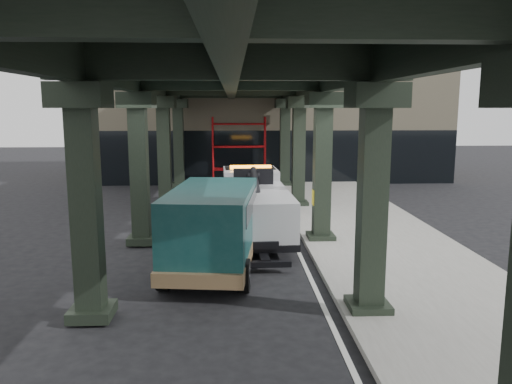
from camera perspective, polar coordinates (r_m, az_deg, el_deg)
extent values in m
plane|color=black|center=(14.98, -1.20, -7.91)|extent=(90.00, 90.00, 0.00)
cube|color=gray|center=(17.56, 13.53, -5.30)|extent=(5.00, 40.00, 0.15)
cube|color=silver|center=(17.02, 4.38, -5.77)|extent=(0.12, 38.00, 0.01)
cube|color=black|center=(10.88, 13.12, -1.27)|extent=(0.55, 0.55, 5.00)
cube|color=black|center=(10.70, 13.59, 10.65)|extent=(1.10, 1.10, 0.50)
cube|color=black|center=(11.54, 12.68, -12.66)|extent=(0.90, 0.90, 0.24)
cube|color=black|center=(16.67, 7.57, 2.60)|extent=(0.55, 0.55, 5.00)
cube|color=black|center=(16.55, 7.74, 10.35)|extent=(1.10, 1.10, 0.50)
cube|color=black|center=(17.10, 7.40, -5.14)|extent=(0.90, 0.90, 0.24)
cube|color=black|center=(22.57, 4.88, 4.46)|extent=(0.55, 0.55, 5.00)
cube|color=black|center=(22.48, 4.97, 10.18)|extent=(1.10, 1.10, 0.50)
cube|color=black|center=(22.89, 4.80, -1.34)|extent=(0.90, 0.90, 0.24)
cube|color=black|center=(28.51, 3.31, 5.54)|extent=(0.55, 0.55, 5.00)
cube|color=black|center=(28.44, 3.35, 10.06)|extent=(1.10, 1.10, 0.50)
cube|color=black|center=(28.76, 3.27, 0.92)|extent=(0.90, 0.90, 0.24)
cube|color=black|center=(10.91, -18.85, -1.51)|extent=(0.55, 0.55, 5.00)
cube|color=black|center=(10.73, -19.50, 10.37)|extent=(1.10, 1.10, 0.50)
cube|color=black|center=(11.56, -18.21, -12.87)|extent=(0.90, 0.90, 0.24)
cube|color=black|center=(16.69, -13.18, 2.44)|extent=(0.55, 0.55, 5.00)
cube|color=black|center=(16.57, -13.48, 10.18)|extent=(1.10, 1.10, 0.50)
cube|color=black|center=(17.12, -12.88, -5.29)|extent=(0.90, 0.90, 0.24)
cube|color=black|center=(22.58, -10.43, 4.34)|extent=(0.55, 0.55, 5.00)
cube|color=black|center=(22.49, -10.61, 10.05)|extent=(1.10, 1.10, 0.50)
cube|color=black|center=(22.90, -10.26, -1.45)|extent=(0.90, 0.90, 0.24)
cube|color=black|center=(28.52, -8.82, 5.44)|extent=(0.55, 0.55, 5.00)
cube|color=black|center=(28.45, -8.94, 9.96)|extent=(1.10, 1.10, 0.50)
cube|color=black|center=(28.77, -8.71, 0.83)|extent=(0.90, 0.90, 0.24)
cube|color=black|center=(16.58, 7.81, 13.12)|extent=(0.35, 32.00, 1.10)
cube|color=black|center=(16.60, -13.59, 12.94)|extent=(0.35, 32.00, 1.10)
cube|color=black|center=(16.32, -2.90, 13.25)|extent=(0.35, 32.00, 1.10)
cube|color=black|center=(16.38, -2.92, 15.70)|extent=(7.40, 32.00, 0.30)
cube|color=#C6B793|center=(34.37, 1.28, 8.74)|extent=(22.00, 10.00, 8.00)
cylinder|color=#AF0E11|center=(29.31, -4.91, 4.65)|extent=(0.08, 0.08, 4.00)
cylinder|color=#AF0E11|center=(28.52, -4.97, 4.51)|extent=(0.08, 0.08, 4.00)
cylinder|color=#AF0E11|center=(29.35, 0.98, 4.69)|extent=(0.08, 0.08, 4.00)
cylinder|color=#AF0E11|center=(28.55, 1.08, 4.55)|extent=(0.08, 0.08, 4.00)
cylinder|color=#AF0E11|center=(29.39, -1.95, 2.73)|extent=(3.00, 0.08, 0.08)
cylinder|color=#AF0E11|center=(29.27, -1.97, 5.26)|extent=(3.00, 0.08, 0.08)
cylinder|color=#AF0E11|center=(29.20, -1.98, 7.80)|extent=(3.00, 0.08, 0.08)
cube|color=black|center=(17.49, -0.14, -3.25)|extent=(1.10, 6.63, 0.22)
cube|color=silver|center=(19.55, -0.65, 0.35)|extent=(2.14, 2.18, 1.59)
cube|color=silver|center=(20.53, -0.82, -0.45)|extent=(2.09, 0.69, 0.79)
cube|color=black|center=(19.70, -0.70, 1.71)|extent=(1.98, 1.21, 0.75)
cube|color=silver|center=(16.38, 0.13, -2.08)|extent=(2.26, 4.47, 1.23)
cube|color=orange|center=(19.25, -0.62, 2.85)|extent=(1.59, 0.30, 0.14)
cube|color=black|center=(17.97, -0.33, 1.80)|extent=(1.43, 0.58, 0.53)
cylinder|color=black|center=(16.44, 0.08, 0.30)|extent=(0.31, 3.09, 1.18)
cube|color=black|center=(14.43, 0.87, -7.31)|extent=(0.31, 1.24, 0.16)
cube|color=black|center=(13.86, 1.11, -8.22)|extent=(1.42, 0.27, 0.16)
cylinder|color=black|center=(19.93, -3.48, -2.07)|extent=(0.34, 0.98, 0.97)
cylinder|color=silver|center=(19.93, -3.48, -2.07)|extent=(0.36, 0.54, 0.53)
cylinder|color=black|center=(20.05, 2.07, -1.98)|extent=(0.34, 0.98, 0.97)
cylinder|color=silver|center=(20.05, 2.07, -1.98)|extent=(0.36, 0.54, 0.53)
cylinder|color=black|center=(17.09, -3.28, -4.03)|extent=(0.34, 0.98, 0.97)
cylinder|color=silver|center=(17.09, -3.28, -4.03)|extent=(0.36, 0.54, 0.53)
cylinder|color=black|center=(17.24, 3.18, -3.91)|extent=(0.34, 0.98, 0.97)
cylinder|color=silver|center=(17.24, 3.18, -3.91)|extent=(0.36, 0.54, 0.53)
cylinder|color=black|center=(15.98, -3.19, -4.99)|extent=(0.34, 0.98, 0.97)
cylinder|color=silver|center=(15.98, -3.19, -4.99)|extent=(0.36, 0.54, 0.53)
cylinder|color=black|center=(16.14, 3.73, -4.85)|extent=(0.34, 0.98, 0.97)
cylinder|color=silver|center=(16.14, 3.73, -4.85)|extent=(0.36, 0.54, 0.53)
cube|color=#113E3D|center=(16.52, -3.48, -2.83)|extent=(2.18, 1.34, 0.91)
cube|color=#113E3D|center=(13.76, -4.98, -3.66)|extent=(2.62, 4.74, 1.96)
cube|color=brown|center=(14.35, -4.69, -6.43)|extent=(2.79, 5.84, 0.35)
cube|color=black|center=(15.97, -3.69, -0.32)|extent=(2.00, 0.66, 0.84)
cube|color=black|center=(13.95, -4.82, -1.37)|extent=(2.55, 3.84, 0.55)
cube|color=silver|center=(17.12, -3.24, -3.77)|extent=(2.01, 0.35, 0.30)
cylinder|color=black|center=(16.75, -6.91, -4.59)|extent=(0.38, 0.87, 0.84)
cylinder|color=silver|center=(16.75, -6.91, -4.59)|extent=(0.37, 0.50, 0.46)
cylinder|color=black|center=(16.49, 0.00, -4.74)|extent=(0.38, 0.87, 0.84)
cylinder|color=silver|center=(16.49, 0.00, -4.74)|extent=(0.37, 0.50, 0.46)
cylinder|color=black|center=(12.79, -10.50, -9.18)|extent=(0.38, 0.87, 0.84)
cylinder|color=silver|center=(12.79, -10.50, -9.18)|extent=(0.37, 0.50, 0.46)
cylinder|color=black|center=(12.46, -1.37, -9.53)|extent=(0.38, 0.87, 0.84)
cylinder|color=silver|center=(12.46, -1.37, -9.53)|extent=(0.37, 0.50, 0.46)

